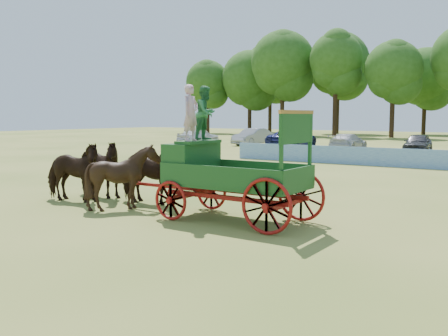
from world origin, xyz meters
TOP-DOWN VIEW (x-y plane):
  - ground at (0.00, 0.00)m, footprint 160.00×160.00m
  - horse_lead_left at (-9.51, 0.58)m, footprint 2.55×1.58m
  - horse_lead_right at (-9.51, 1.68)m, footprint 2.39×1.13m
  - horse_wheel_left at (-7.11, 0.58)m, footprint 2.08×1.92m
  - horse_wheel_right at (-7.11, 1.68)m, footprint 2.51×1.45m
  - farm_dray at (-4.15, 1.16)m, footprint 6.00×2.00m
  - parked_cars at (-6.47, 29.69)m, footprint 43.11×7.01m

SIDE VIEW (x-z plane):
  - ground at x=0.00m, z-range 0.00..0.00m
  - parked_cars at x=-6.47m, z-range -0.05..1.59m
  - horse_lead_left at x=-9.51m, z-range 0.00..2.00m
  - horse_lead_right at x=-9.51m, z-range 0.00..2.00m
  - horse_wheel_right at x=-7.11m, z-range 0.00..2.00m
  - horse_wheel_left at x=-7.11m, z-range 0.00..2.00m
  - farm_dray at x=-4.15m, z-range -0.22..3.49m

